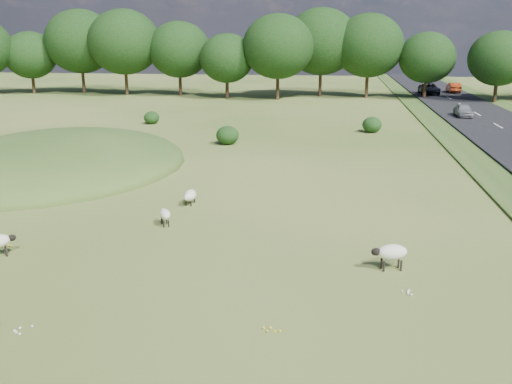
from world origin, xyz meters
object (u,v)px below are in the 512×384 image
(sheep_4, at_px, (165,214))
(car_2, at_px, (430,77))
(sheep_2, at_px, (190,196))
(sheep_3, at_px, (391,252))
(car_3, at_px, (454,88))
(car_4, at_px, (463,110))
(car_1, at_px, (429,89))

(sheep_4, xyz_separation_m, car_2, (23.58, 84.16, 0.42))
(sheep_2, bearing_deg, sheep_4, -2.38)
(sheep_3, xyz_separation_m, car_2, (14.23, 87.81, 0.27))
(sheep_2, bearing_deg, car_3, 160.83)
(sheep_2, distance_m, car_4, 38.25)
(sheep_3, height_order, car_1, car_1)
(car_2, xyz_separation_m, car_4, (-3.80, -47.98, -0.06))
(sheep_3, relative_size, sheep_4, 1.30)
(sheep_4, relative_size, car_2, 0.22)
(car_1, distance_m, car_3, 4.91)
(sheep_3, relative_size, car_3, 0.33)
(car_4, bearing_deg, sheep_4, -118.67)
(car_2, bearing_deg, sheep_3, 80.79)
(sheep_3, xyz_separation_m, car_1, (10.43, 62.40, 0.33))
(sheep_4, height_order, car_2, car_2)
(car_2, height_order, car_4, car_2)
(car_1, distance_m, car_4, 22.57)
(sheep_2, bearing_deg, car_2, 166.44)
(sheep_4, bearing_deg, sheep_3, -137.36)
(sheep_2, height_order, car_3, car_3)
(sheep_2, height_order, sheep_3, sheep_3)
(car_1, xyz_separation_m, car_2, (3.80, 25.41, -0.05))
(car_3, bearing_deg, car_2, -90.00)
(sheep_3, xyz_separation_m, car_3, (14.23, 65.52, 0.27))
(car_2, xyz_separation_m, car_3, (0.00, -22.29, -0.00))
(car_4, bearing_deg, sheep_3, -104.68)
(sheep_4, bearing_deg, car_2, -41.68)
(sheep_3, distance_m, car_3, 67.04)
(sheep_2, xyz_separation_m, car_1, (19.50, 55.48, 0.53))
(car_4, bearing_deg, car_2, 85.47)
(sheep_3, bearing_deg, car_3, -116.56)
(sheep_2, distance_m, sheep_3, 11.41)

